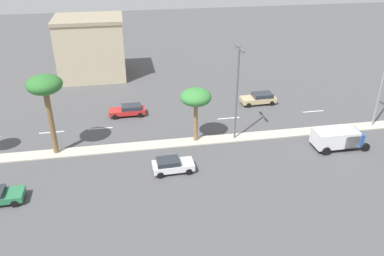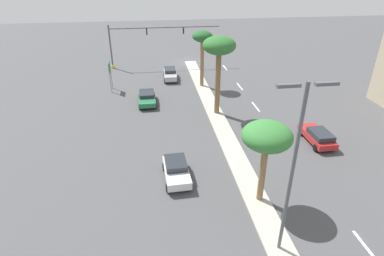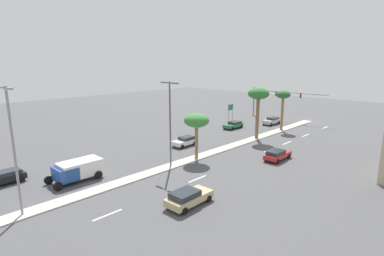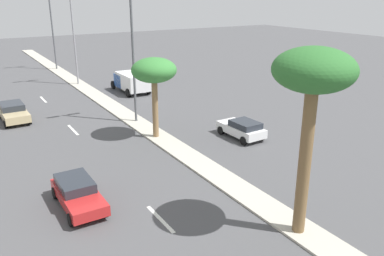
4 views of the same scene
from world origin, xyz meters
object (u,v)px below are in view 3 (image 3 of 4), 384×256
object	(u,v)px
traffic_signal_gantry	(271,99)
sedan_black_near	(5,177)
sedan_white_rear	(185,141)
palm_tree_leading	(197,121)
sedan_tan_front	(188,197)
sedan_silver_mid	(272,121)
street_lamp_left	(13,143)
sedan_red_leading	(277,155)
palm_tree_center	(258,96)
directional_road_sign	(231,109)
street_lamp_rear	(170,118)
box_truck	(76,170)
sedan_green_center	(234,125)
palm_tree_left	(283,97)

from	to	relation	value
traffic_signal_gantry	sedan_black_near	size ratio (longest dim) A/B	4.21
traffic_signal_gantry	sedan_white_rear	xyz separation A→B (m)	(-2.87, 30.48, -3.57)
palm_tree_leading	sedan_tan_front	size ratio (longest dim) A/B	1.29
sedan_silver_mid	street_lamp_left	bearing A→B (deg)	94.79
palm_tree_leading	sedan_red_leading	size ratio (longest dim) A/B	1.36
palm_tree_center	sedan_silver_mid	distance (m)	14.70
directional_road_sign	palm_tree_leading	size ratio (longest dim) A/B	0.62
directional_road_sign	sedan_white_rear	bearing A→B (deg)	108.02
street_lamp_rear	sedan_red_leading	distance (m)	15.03
sedan_tan_front	directional_road_sign	bearing A→B (deg)	-58.53
directional_road_sign	sedan_white_rear	world-z (taller)	directional_road_sign
directional_road_sign	box_truck	distance (m)	39.19
sedan_green_center	sedan_tan_front	xyz separation A→B (m)	(-16.25, 28.95, 0.07)
street_lamp_rear	palm_tree_left	bearing A→B (deg)	-90.13
sedan_silver_mid	directional_road_sign	bearing A→B (deg)	23.56
palm_tree_left	sedan_tan_front	bearing A→B (deg)	104.55
sedan_white_rear	sedan_silver_mid	distance (m)	23.91
palm_tree_leading	sedan_silver_mid	bearing A→B (deg)	-81.16
palm_tree_left	box_truck	world-z (taller)	palm_tree_left
street_lamp_left	box_truck	size ratio (longest dim) A/B	1.90
traffic_signal_gantry	palm_tree_leading	world-z (taller)	traffic_signal_gantry
street_lamp_left	sedan_silver_mid	world-z (taller)	street_lamp_left
sedan_green_center	box_truck	distance (m)	33.47
sedan_green_center	sedan_black_near	distance (m)	38.94
palm_tree_left	sedan_tan_front	size ratio (longest dim) A/B	1.58
sedan_red_leading	sedan_silver_mid	distance (m)	23.62
directional_road_sign	palm_tree_leading	xyz separation A→B (m)	(-12.23, 23.75, 2.37)
street_lamp_left	sedan_silver_mid	bearing A→B (deg)	-85.21
traffic_signal_gantry	sedan_green_center	world-z (taller)	traffic_signal_gantry
traffic_signal_gantry	sedan_white_rear	size ratio (longest dim) A/B	4.38
palm_tree_center	sedan_green_center	bearing A→B (deg)	-27.43
sedan_tan_front	sedan_black_near	size ratio (longest dim) A/B	1.12
street_lamp_rear	sedan_red_leading	xyz separation A→B (m)	(-8.24, -11.37, -5.38)
palm_tree_left	palm_tree_center	xyz separation A→B (m)	(-0.21, 8.89, 0.99)
sedan_tan_front	traffic_signal_gantry	bearing A→B (deg)	-68.86
palm_tree_left	sedan_silver_mid	size ratio (longest dim) A/B	1.65
sedan_white_rear	sedan_red_leading	bearing A→B (deg)	-164.95
palm_tree_leading	sedan_tan_front	xyz separation A→B (m)	(-8.58, 10.24, -4.31)
palm_tree_left	sedan_black_near	distance (m)	45.01
traffic_signal_gantry	sedan_green_center	size ratio (longest dim) A/B	3.99
sedan_green_center	street_lamp_rear	bearing A→B (deg)	107.80
street_lamp_left	box_truck	world-z (taller)	street_lamp_left
traffic_signal_gantry	directional_road_sign	distance (m)	10.89
box_truck	sedan_white_rear	bearing A→B (deg)	-85.48
sedan_tan_front	sedan_green_center	bearing A→B (deg)	-60.69
palm_tree_leading	street_lamp_rear	xyz separation A→B (m)	(0.27, 4.35, 1.02)
street_lamp_rear	sedan_tan_front	world-z (taller)	street_lamp_rear
traffic_signal_gantry	directional_road_sign	bearing A→B (deg)	69.57
traffic_signal_gantry	sedan_black_near	distance (m)	54.18
street_lamp_left	palm_tree_left	bearing A→B (deg)	-89.95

